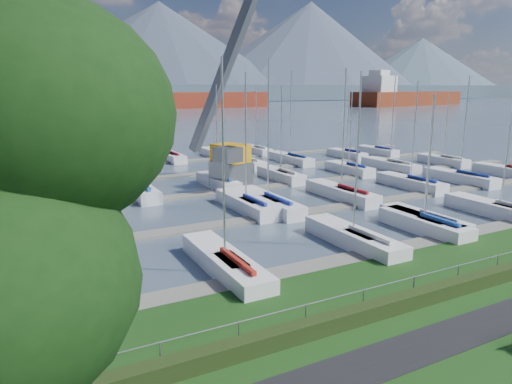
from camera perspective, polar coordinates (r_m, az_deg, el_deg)
path at (r=20.01m, az=21.30°, el=-17.10°), size 160.00×2.00×0.04m
water at (r=274.54m, az=-25.10°, el=9.59°), size 800.00×540.00×0.20m
hedge at (r=21.40m, az=16.03°, el=-13.61°), size 80.00×0.70×0.70m
fence at (r=21.30m, az=15.42°, el=-11.18°), size 80.00×0.04×0.04m
foothill at (r=344.30m, az=-25.83°, el=11.02°), size 900.00×80.00×12.00m
mountains at (r=420.79m, az=-25.78°, el=16.71°), size 1190.00×360.00×115.00m
docks at (r=43.41m, az=-8.59°, el=-0.49°), size 90.00×41.60×0.25m
crane at (r=47.13m, az=-3.35°, el=7.53°), size 7.29×13.06×22.35m
cargo_ship_mid at (r=235.89m, az=-10.79°, el=11.19°), size 93.84×18.67×21.50m
cargo_ship_east at (r=282.46m, az=18.08°, el=11.06°), size 85.44×33.45×21.50m
sailboat_fleet at (r=44.35m, az=-12.42°, el=6.95°), size 75.37×49.33×12.95m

